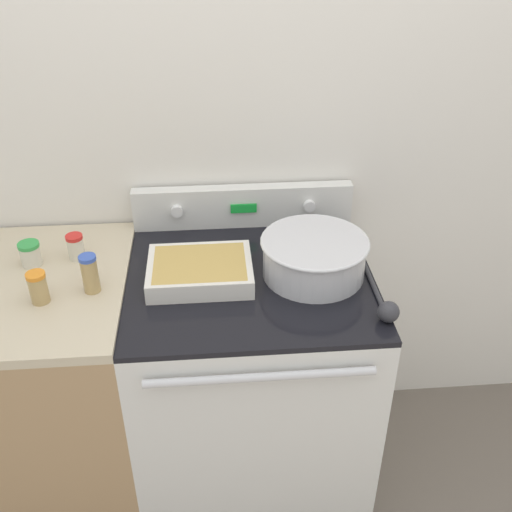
{
  "coord_description": "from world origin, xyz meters",
  "views": [
    {
      "loc": [
        -0.11,
        -1.18,
        1.97
      ],
      "look_at": [
        0.02,
        0.37,
        0.98
      ],
      "focal_mm": 42.0,
      "sensor_mm": 36.0,
      "label": 1
    }
  ],
  "objects_px": {
    "ladle": "(386,307)",
    "spice_jar_red_cap": "(76,247)",
    "spice_jar_blue_cap": "(90,274)",
    "spice_jar_green_cap": "(30,254)",
    "casserole_dish": "(200,270)",
    "mixing_bowl": "(314,255)",
    "spice_jar_orange_cap": "(38,287)"
  },
  "relations": [
    {
      "from": "spice_jar_orange_cap",
      "to": "ladle",
      "type": "bearing_deg",
      "value": -7.45
    },
    {
      "from": "spice_jar_red_cap",
      "to": "spice_jar_green_cap",
      "type": "bearing_deg",
      "value": -170.37
    },
    {
      "from": "ladle",
      "to": "spice_jar_green_cap",
      "type": "height_order",
      "value": "spice_jar_green_cap"
    },
    {
      "from": "spice_jar_green_cap",
      "to": "spice_jar_blue_cap",
      "type": "bearing_deg",
      "value": -37.13
    },
    {
      "from": "ladle",
      "to": "spice_jar_green_cap",
      "type": "distance_m",
      "value": 1.1
    },
    {
      "from": "spice_jar_red_cap",
      "to": "spice_jar_orange_cap",
      "type": "relative_size",
      "value": 0.88
    },
    {
      "from": "ladle",
      "to": "spice_jar_orange_cap",
      "type": "height_order",
      "value": "spice_jar_orange_cap"
    },
    {
      "from": "casserole_dish",
      "to": "spice_jar_blue_cap",
      "type": "bearing_deg",
      "value": -170.96
    },
    {
      "from": "casserole_dish",
      "to": "spice_jar_red_cap",
      "type": "distance_m",
      "value": 0.41
    },
    {
      "from": "ladle",
      "to": "spice_jar_blue_cap",
      "type": "relative_size",
      "value": 2.58
    },
    {
      "from": "spice_jar_red_cap",
      "to": "spice_jar_orange_cap",
      "type": "bearing_deg",
      "value": -106.67
    },
    {
      "from": "casserole_dish",
      "to": "spice_jar_blue_cap",
      "type": "height_order",
      "value": "spice_jar_blue_cap"
    },
    {
      "from": "mixing_bowl",
      "to": "spice_jar_red_cap",
      "type": "distance_m",
      "value": 0.75
    },
    {
      "from": "spice_jar_red_cap",
      "to": "mixing_bowl",
      "type": "bearing_deg",
      "value": -10.16
    },
    {
      "from": "mixing_bowl",
      "to": "spice_jar_green_cap",
      "type": "relative_size",
      "value": 4.29
    },
    {
      "from": "ladle",
      "to": "spice_jar_orange_cap",
      "type": "xyz_separation_m",
      "value": [
        -0.98,
        0.13,
        0.04
      ]
    },
    {
      "from": "mixing_bowl",
      "to": "casserole_dish",
      "type": "xyz_separation_m",
      "value": [
        -0.35,
        0.0,
        -0.04
      ]
    },
    {
      "from": "spice_jar_blue_cap",
      "to": "spice_jar_orange_cap",
      "type": "height_order",
      "value": "spice_jar_blue_cap"
    },
    {
      "from": "ladle",
      "to": "spice_jar_red_cap",
      "type": "relative_size",
      "value": 3.66
    },
    {
      "from": "casserole_dish",
      "to": "spice_jar_blue_cap",
      "type": "xyz_separation_m",
      "value": [
        -0.32,
        -0.05,
        0.04
      ]
    },
    {
      "from": "ladle",
      "to": "spice_jar_green_cap",
      "type": "xyz_separation_m",
      "value": [
        -1.05,
        0.33,
        0.03
      ]
    },
    {
      "from": "spice_jar_red_cap",
      "to": "spice_jar_green_cap",
      "type": "height_order",
      "value": "spice_jar_red_cap"
    },
    {
      "from": "spice_jar_blue_cap",
      "to": "spice_jar_green_cap",
      "type": "height_order",
      "value": "spice_jar_blue_cap"
    },
    {
      "from": "ladle",
      "to": "spice_jar_blue_cap",
      "type": "height_order",
      "value": "spice_jar_blue_cap"
    },
    {
      "from": "mixing_bowl",
      "to": "spice_jar_blue_cap",
      "type": "height_order",
      "value": "spice_jar_blue_cap"
    },
    {
      "from": "ladle",
      "to": "spice_jar_red_cap",
      "type": "bearing_deg",
      "value": 158.92
    },
    {
      "from": "spice_jar_blue_cap",
      "to": "ladle",
      "type": "bearing_deg",
      "value": -11.41
    },
    {
      "from": "mixing_bowl",
      "to": "ladle",
      "type": "xyz_separation_m",
      "value": [
        0.17,
        -0.22,
        -0.04
      ]
    },
    {
      "from": "mixing_bowl",
      "to": "spice_jar_green_cap",
      "type": "bearing_deg",
      "value": 172.87
    },
    {
      "from": "ladle",
      "to": "spice_jar_orange_cap",
      "type": "distance_m",
      "value": 0.99
    },
    {
      "from": "casserole_dish",
      "to": "spice_jar_orange_cap",
      "type": "height_order",
      "value": "spice_jar_orange_cap"
    },
    {
      "from": "mixing_bowl",
      "to": "casserole_dish",
      "type": "distance_m",
      "value": 0.35
    }
  ]
}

